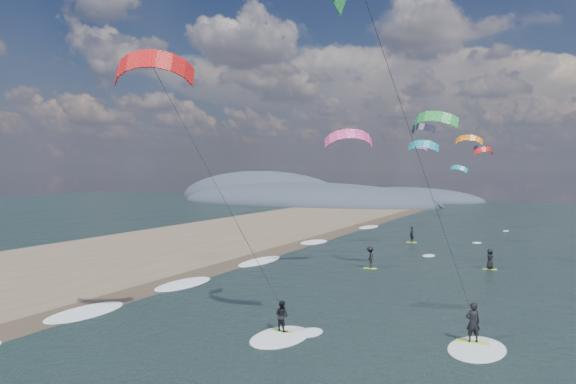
% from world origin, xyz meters
% --- Properties ---
extents(ground, '(260.00, 260.00, 0.00)m').
position_xyz_m(ground, '(0.00, 0.00, 0.00)').
color(ground, black).
rests_on(ground, ground).
extents(sand_strip, '(26.00, 240.00, 0.00)m').
position_xyz_m(sand_strip, '(-24.00, 10.00, 0.00)').
color(sand_strip, brown).
rests_on(sand_strip, ground).
extents(wet_sand_strip, '(3.00, 240.00, 0.00)m').
position_xyz_m(wet_sand_strip, '(-12.00, 10.00, 0.00)').
color(wet_sand_strip, '#382D23').
rests_on(wet_sand_strip, ground).
extents(coastal_hills, '(80.00, 41.00, 15.00)m').
position_xyz_m(coastal_hills, '(-44.84, 107.86, 0.00)').
color(coastal_hills, '#3D4756').
rests_on(coastal_hills, ground).
extents(kitesurfer_near_a, '(8.15, 9.26, 17.46)m').
position_xyz_m(kitesurfer_near_a, '(6.67, 4.88, 13.68)').
color(kitesurfer_near_a, '#B3E929').
rests_on(kitesurfer_near_a, ground).
extents(kitesurfer_near_b, '(7.00, 8.78, 14.21)m').
position_xyz_m(kitesurfer_near_b, '(-1.48, 3.31, 9.04)').
color(kitesurfer_near_b, '#B3E929').
rests_on(kitesurfer_near_b, ground).
extents(far_kitesurfers, '(10.93, 18.77, 1.86)m').
position_xyz_m(far_kitesurfers, '(1.76, 31.16, 0.91)').
color(far_kitesurfers, '#B3E929').
rests_on(far_kitesurfers, ground).
extents(bg_kite_field, '(13.73, 72.44, 6.40)m').
position_xyz_m(bg_kite_field, '(0.14, 54.37, 11.60)').
color(bg_kite_field, orange).
rests_on(bg_kite_field, ground).
extents(shoreline_surf, '(2.40, 79.40, 0.11)m').
position_xyz_m(shoreline_surf, '(-10.80, 14.75, 0.00)').
color(shoreline_surf, white).
rests_on(shoreline_surf, ground).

